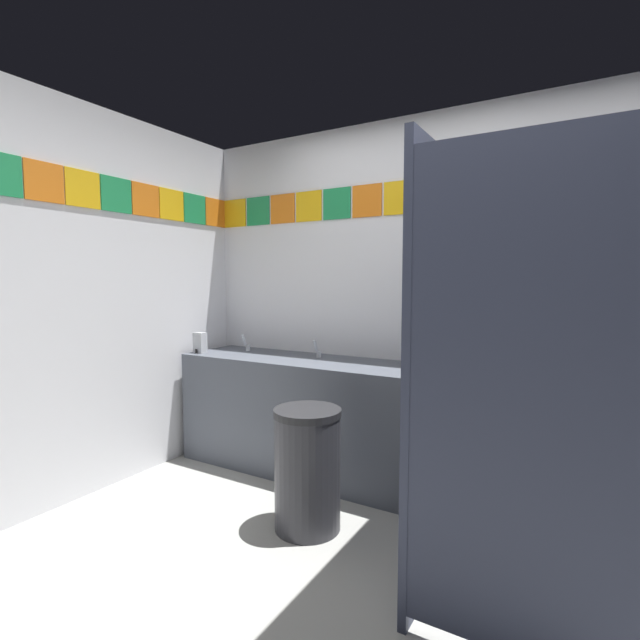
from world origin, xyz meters
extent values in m
plane|color=#9E9E99|center=(0.00, 0.00, 0.00)|extent=(8.68, 8.68, 0.00)
cube|color=silver|center=(0.00, 1.47, 1.26)|extent=(3.94, 0.08, 2.51)
cube|color=yellow|center=(-1.85, 1.42, 1.97)|extent=(0.23, 0.01, 0.23)
cube|color=#1E8C4C|center=(-1.60, 1.42, 1.97)|extent=(0.23, 0.01, 0.23)
cube|color=orange|center=(-1.36, 1.42, 1.97)|extent=(0.23, 0.01, 0.23)
cube|color=yellow|center=(-1.11, 1.42, 1.97)|extent=(0.23, 0.01, 0.23)
cube|color=#1E8C4C|center=(-0.86, 1.42, 1.97)|extent=(0.23, 0.01, 0.23)
cube|color=orange|center=(-0.62, 1.42, 1.97)|extent=(0.23, 0.01, 0.23)
cube|color=yellow|center=(-0.37, 1.42, 1.97)|extent=(0.23, 0.01, 0.23)
cube|color=#1E8C4C|center=(-0.12, 1.42, 1.97)|extent=(0.23, 0.01, 0.23)
cube|color=orange|center=(0.12, 1.42, 1.97)|extent=(0.23, 0.01, 0.23)
cube|color=yellow|center=(0.37, 1.42, 1.97)|extent=(0.23, 0.01, 0.23)
cube|color=#1E8C4C|center=(0.62, 1.42, 1.97)|extent=(0.23, 0.01, 0.23)
cube|color=orange|center=(0.86, 1.42, 1.97)|extent=(0.23, 0.01, 0.23)
cube|color=silver|center=(-2.01, 0.00, 1.26)|extent=(0.08, 2.85, 2.51)
cube|color=orange|center=(-1.97, -0.12, 1.97)|extent=(0.01, 0.23, 0.23)
cube|color=yellow|center=(-1.97, 0.12, 1.97)|extent=(0.01, 0.23, 0.23)
cube|color=#1E8C4C|center=(-1.97, 0.36, 1.97)|extent=(0.01, 0.23, 0.23)
cube|color=orange|center=(-1.97, 0.59, 1.97)|extent=(0.01, 0.23, 0.23)
cube|color=yellow|center=(-1.97, 0.83, 1.97)|extent=(0.01, 0.23, 0.23)
cube|color=#1E8C4C|center=(-1.97, 1.07, 1.97)|extent=(0.01, 0.23, 0.23)
cube|color=orange|center=(-1.97, 1.31, 1.97)|extent=(0.01, 0.23, 0.23)
cube|color=#4C515B|center=(-0.92, 1.14, 0.41)|extent=(2.01, 0.57, 0.83)
cube|color=#4C515B|center=(-0.92, 1.41, 0.79)|extent=(2.01, 0.03, 0.08)
cylinder|color=white|center=(-1.59, 1.11, 0.77)|extent=(0.34, 0.34, 0.10)
cylinder|color=white|center=(-0.92, 1.11, 0.77)|extent=(0.34, 0.34, 0.10)
cylinder|color=white|center=(-0.25, 1.11, 0.77)|extent=(0.34, 0.34, 0.10)
cylinder|color=silver|center=(-1.59, 1.25, 0.85)|extent=(0.04, 0.04, 0.05)
cylinder|color=silver|center=(-1.59, 1.20, 0.92)|extent=(0.02, 0.06, 0.09)
cylinder|color=silver|center=(-0.92, 1.25, 0.85)|extent=(0.04, 0.04, 0.05)
cylinder|color=silver|center=(-0.92, 1.20, 0.92)|extent=(0.02, 0.06, 0.09)
cylinder|color=silver|center=(-0.25, 1.25, 0.85)|extent=(0.04, 0.04, 0.05)
cylinder|color=silver|center=(-0.25, 1.20, 0.92)|extent=(0.02, 0.06, 0.09)
cube|color=#B7BABF|center=(-1.84, 0.97, 0.91)|extent=(0.09, 0.07, 0.16)
cylinder|color=black|center=(-1.84, 0.93, 0.85)|extent=(0.02, 0.02, 0.03)
cube|color=#33384C|center=(0.22, 0.69, 0.98)|extent=(0.04, 1.46, 1.96)
cube|color=#33384C|center=(0.67, -0.02, 0.98)|extent=(0.90, 0.04, 1.80)
cylinder|color=silver|center=(0.24, -0.02, 1.08)|extent=(0.02, 0.02, 0.10)
cylinder|color=white|center=(0.78, 0.97, 0.20)|extent=(0.38, 0.38, 0.40)
torus|color=white|center=(0.78, 0.97, 0.42)|extent=(0.39, 0.39, 0.05)
cube|color=white|center=(0.78, 1.18, 0.57)|extent=(0.34, 0.17, 0.34)
cylinder|color=#333338|center=(-0.52, 0.45, 0.32)|extent=(0.37, 0.37, 0.64)
cylinder|color=#262628|center=(-0.52, 0.45, 0.66)|extent=(0.38, 0.38, 0.04)
camera|label=1|loc=(0.82, -1.69, 1.39)|focal=26.17mm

